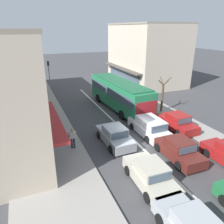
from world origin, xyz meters
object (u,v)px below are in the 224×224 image
(sedan_adjacent_lane_lead, at_px, (115,136))
(wagon_behind_bus_near, at_px, (149,127))
(parked_sedan_kerb_second, at_px, (177,122))
(pedestrian_with_handbag_near, at_px, (72,137))
(city_bus, at_px, (119,93))
(street_tree_right, at_px, (163,96))
(sedan_behind_bus_mid, at_px, (150,175))
(traffic_light_downstreet, at_px, (49,70))
(sedan_adjacent_lane_trail, at_px, (178,149))

(sedan_adjacent_lane_lead, relative_size, wagon_behind_bus_near, 0.94)
(parked_sedan_kerb_second, relative_size, pedestrian_with_handbag_near, 2.59)
(city_bus, bearing_deg, pedestrian_with_handbag_near, -134.97)
(sedan_adjacent_lane_lead, xyz_separation_m, street_tree_right, (7.52, 4.47, 1.23))
(pedestrian_with_handbag_near, bearing_deg, wagon_behind_bus_near, -0.28)
(parked_sedan_kerb_second, bearing_deg, sedan_adjacent_lane_lead, -177.37)
(city_bus, relative_size, pedestrian_with_handbag_near, 6.73)
(sedan_behind_bus_mid, bearing_deg, traffic_light_downstreet, 95.66)
(traffic_light_downstreet, bearing_deg, sedan_behind_bus_mid, -84.34)
(sedan_adjacent_lane_trail, height_order, street_tree_right, street_tree_right)
(city_bus, xyz_separation_m, parked_sedan_kerb_second, (2.65, -7.01, -1.22))
(sedan_behind_bus_mid, xyz_separation_m, sedan_adjacent_lane_lead, (0.01, 5.38, 0.00))
(parked_sedan_kerb_second, xyz_separation_m, street_tree_right, (1.19, 4.18, 1.23))
(sedan_adjacent_lane_trail, distance_m, pedestrian_with_handbag_near, 7.76)
(sedan_adjacent_lane_trail, bearing_deg, wagon_behind_bus_near, 90.06)
(sedan_behind_bus_mid, distance_m, sedan_adjacent_lane_lead, 5.38)
(city_bus, xyz_separation_m, street_tree_right, (3.84, -2.83, 0.01))
(sedan_behind_bus_mid, relative_size, wagon_behind_bus_near, 0.94)
(wagon_behind_bus_near, relative_size, parked_sedan_kerb_second, 1.07)
(city_bus, bearing_deg, parked_sedan_kerb_second, -69.32)
(city_bus, height_order, street_tree_right, street_tree_right)
(traffic_light_downstreet, relative_size, street_tree_right, 1.08)
(sedan_behind_bus_mid, bearing_deg, sedan_adjacent_lane_trail, 27.24)
(sedan_behind_bus_mid, bearing_deg, wagon_behind_bus_near, 59.28)
(sedan_adjacent_lane_trail, relative_size, traffic_light_downstreet, 1.01)
(traffic_light_downstreet, xyz_separation_m, pedestrian_with_handbag_near, (-0.86, -19.04, -1.79))
(city_bus, distance_m, parked_sedan_kerb_second, 7.59)
(pedestrian_with_handbag_near, bearing_deg, sedan_behind_bus_mid, -59.77)
(sedan_adjacent_lane_trail, xyz_separation_m, sedan_adjacent_lane_lead, (-3.35, 3.65, 0.00))
(sedan_adjacent_lane_lead, height_order, parked_sedan_kerb_second, same)
(city_bus, height_order, pedestrian_with_handbag_near, city_bus)
(city_bus, bearing_deg, sedan_adjacent_lane_trail, -91.73)
(street_tree_right, bearing_deg, parked_sedan_kerb_second, -105.90)
(sedan_adjacent_lane_trail, xyz_separation_m, parked_sedan_kerb_second, (2.98, 3.94, 0.00))
(sedan_behind_bus_mid, relative_size, sedan_adjacent_lane_lead, 1.00)
(city_bus, xyz_separation_m, sedan_adjacent_lane_lead, (-3.68, -7.30, -1.22))
(sedan_adjacent_lane_trail, xyz_separation_m, traffic_light_downstreet, (-5.81, 22.99, 2.19))
(sedan_adjacent_lane_trail, distance_m, street_tree_right, 9.21)
(sedan_adjacent_lane_lead, distance_m, wagon_behind_bus_near, 3.36)
(parked_sedan_kerb_second, bearing_deg, wagon_behind_bus_near, -179.46)
(parked_sedan_kerb_second, bearing_deg, pedestrian_with_handbag_near, 179.97)
(city_bus, relative_size, parked_sedan_kerb_second, 2.60)
(sedan_adjacent_lane_lead, xyz_separation_m, wagon_behind_bus_near, (3.35, 0.26, 0.08))
(city_bus, xyz_separation_m, pedestrian_with_handbag_near, (-7.00, -7.01, -0.81))
(traffic_light_downstreet, bearing_deg, wagon_behind_bus_near, -73.08)
(sedan_adjacent_lane_trail, relative_size, sedan_adjacent_lane_lead, 1.00)
(street_tree_right, bearing_deg, pedestrian_with_handbag_near, -158.95)
(sedan_adjacent_lane_trail, xyz_separation_m, sedan_behind_bus_mid, (-3.36, -1.73, 0.00))
(city_bus, relative_size, traffic_light_downstreet, 2.61)
(wagon_behind_bus_near, bearing_deg, city_bus, 87.27)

